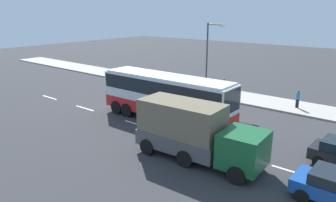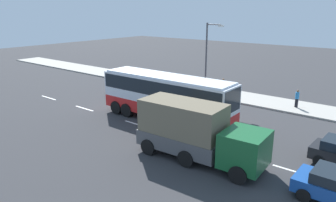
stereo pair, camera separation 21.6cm
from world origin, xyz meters
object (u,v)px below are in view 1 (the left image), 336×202
pedestrian_at_crossing (298,98)px  street_lamp (209,55)px  coach_bus (166,93)px  pedestrian_near_curb (224,85)px  cargo_truck (194,131)px  car_red_compact (133,88)px

pedestrian_at_crossing → street_lamp: bearing=-62.5°
coach_bus → pedestrian_near_curb: 9.31m
coach_bus → pedestrian_near_curb: (-0.15, 9.24, -1.12)m
street_lamp → pedestrian_near_curb: bearing=49.0°
cargo_truck → pedestrian_at_crossing: cargo_truck is taller
pedestrian_near_curb → street_lamp: 3.52m
pedestrian_at_crossing → street_lamp: size_ratio=0.22×
cargo_truck → coach_bus: bearing=140.2°
coach_bus → car_red_compact: bearing=153.2°
coach_bus → street_lamp: size_ratio=1.58×
cargo_truck → car_red_compact: cargo_truck is taller
car_red_compact → street_lamp: 8.15m
pedestrian_at_crossing → pedestrian_near_curb: bearing=-71.1°
pedestrian_near_curb → pedestrian_at_crossing: (7.12, 0.17, -0.06)m
coach_bus → cargo_truck: bearing=-37.6°
cargo_truck → car_red_compact: bearing=146.0°
cargo_truck → car_red_compact: 14.72m
street_lamp → pedestrian_at_crossing: bearing=10.0°
cargo_truck → pedestrian_at_crossing: (1.60, 13.45, -0.67)m
pedestrian_near_curb → pedestrian_at_crossing: 7.12m
cargo_truck → street_lamp: (-6.62, 12.00, 2.47)m
car_red_compact → street_lamp: bearing=39.0°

